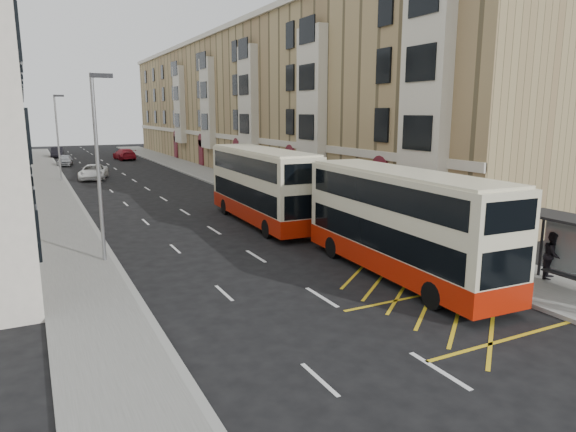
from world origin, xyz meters
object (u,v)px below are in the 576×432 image
double_decker_front (400,223)px  car_red (124,154)px  double_decker_rear (262,186)px  car_dark (57,152)px  car_silver (65,160)px  street_lamp_near (99,158)px  pedestrian_far (467,251)px  pedestrian_mid (553,255)px  white_van (94,172)px  street_lamp_far (58,133)px

double_decker_front → car_red: bearing=93.4°
double_decker_rear → car_dark: size_ratio=2.44×
car_silver → car_red: size_ratio=0.76×
street_lamp_near → car_red: 52.64m
double_decker_front → pedestrian_far: bearing=-20.0°
pedestrian_mid → car_silver: pedestrian_mid is taller
pedestrian_mid → double_decker_front: bearing=122.3°
car_dark → pedestrian_mid: bearing=-72.5°
street_lamp_near → car_red: street_lamp_near is taller
car_silver → car_dark: size_ratio=0.89×
pedestrian_far → white_van: size_ratio=0.32×
pedestrian_far → car_dark: 69.37m
street_lamp_near → double_decker_rear: street_lamp_near is taller
pedestrian_mid → car_silver: 58.57m
street_lamp_far → car_red: bearing=66.5°
car_silver → white_van: bearing=-75.5°
street_lamp_near → white_van: size_ratio=1.52×
street_lamp_far → white_van: 4.98m
street_lamp_near → double_decker_rear: (9.55, 4.48, -2.37)m
car_red → pedestrian_mid: bearing=89.6°
street_lamp_near → car_silver: (1.32, 46.30, -3.94)m
car_silver → car_red: (8.08, 5.36, 0.08)m
double_decker_front → double_decker_rear: size_ratio=0.97×
street_lamp_far → car_silver: 16.82m
pedestrian_far → double_decker_rear: bearing=-59.0°
pedestrian_far → car_dark: size_ratio=0.37×
white_van → car_red: 21.76m
double_decker_rear → car_dark: bearing=100.4°
pedestrian_far → street_lamp_far: bearing=-55.3°
street_lamp_far → car_red: 23.92m
double_decker_rear → pedestrian_mid: double_decker_rear is taller
car_silver → car_red: car_red is taller
car_dark → street_lamp_far: bearing=-86.1°
pedestrian_far → white_van: 40.51m
double_decker_front → car_silver: 54.37m
double_decker_rear → white_van: (-6.58, 26.39, -1.53)m
pedestrian_mid → pedestrian_far: pedestrian_mid is taller
double_decker_front → double_decker_rear: bearing=96.5°
street_lamp_far → pedestrian_mid: 43.51m
street_lamp_near → double_decker_rear: size_ratio=0.71×
double_decker_rear → pedestrian_far: bearing=-73.1°
pedestrian_mid → car_dark: size_ratio=0.41×
pedestrian_far → car_dark: (-11.82, 68.35, -0.23)m
street_lamp_near → pedestrian_mid: bearing=-34.7°
car_red → double_decker_front: bearing=85.2°
double_decker_rear → white_van: 27.24m
white_van → car_silver: bearing=109.3°
double_decker_rear → pedestrian_far: size_ratio=6.68×
street_lamp_far → car_red: (9.39, 21.65, -3.85)m
double_decker_front → white_van: size_ratio=2.08×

